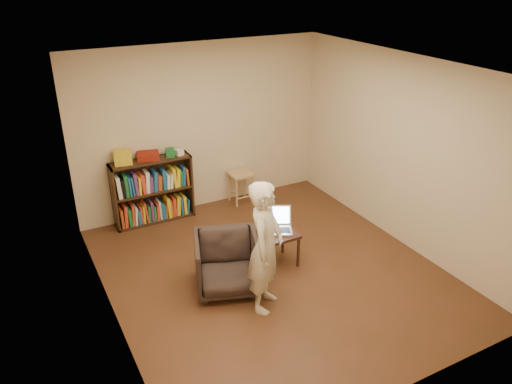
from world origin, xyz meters
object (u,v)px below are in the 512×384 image
bookshelf (153,194)px  laptop (277,225)px  armchair (227,263)px  person (266,247)px  side_table (278,238)px  stool (241,178)px

bookshelf → laptop: bookshelf is taller
bookshelf → armchair: bearing=-83.4°
person → laptop: bearing=5.8°
bookshelf → side_table: bearing=-61.1°
side_table → laptop: size_ratio=0.89×
armchair → side_table: armchair is taller
stool → laptop: 1.81m
side_table → person: bearing=-129.4°
stool → laptop: laptop is taller
laptop → stool: bearing=105.9°
armchair → laptop: laptop is taller
armchair → bookshelf: bearing=115.9°
side_table → person: 1.00m
bookshelf → laptop: size_ratio=2.31×
side_table → person: person is taller
side_table → laptop: laptop is taller
person → armchair: bearing=69.3°
bookshelf → armchair: bookshelf is taller
bookshelf → side_table: bookshelf is taller
armchair → person: (0.24, -0.51, 0.43)m
stool → side_table: bearing=-101.6°
bookshelf → stool: 1.45m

